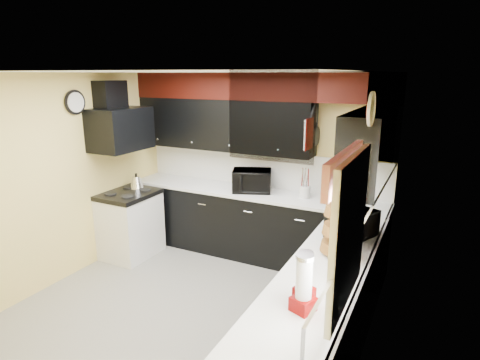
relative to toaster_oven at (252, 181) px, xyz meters
The scene contains 35 objects.
ground 1.85m from the toaster_oven, 90.48° to the right, with size 3.60×3.60×0.00m, color gray.
wall_back 0.35m from the toaster_oven, 92.32° to the left, with size 3.60×0.06×2.50m, color #E0C666.
wall_right 2.33m from the toaster_oven, 39.87° to the right, with size 0.06×3.60×2.50m, color #E0C666.
wall_left 2.35m from the toaster_oven, 140.52° to the right, with size 0.06×3.60×2.50m, color #E0C666.
ceiling 2.05m from the toaster_oven, 90.48° to the right, with size 3.60×3.60×0.06m, color white.
cab_back 0.64m from the toaster_oven, 150.37° to the left, with size 3.60×0.60×0.90m, color black.
cab_right 2.42m from the toaster_oven, 50.32° to the right, with size 0.60×3.00×0.90m, color black.
counter_back 0.17m from the toaster_oven, 150.37° to the left, with size 3.62×0.64×0.04m, color white.
counter_right 2.34m from the toaster_oven, 50.32° to the right, with size 0.64×3.02×0.04m, color white.
splash_back 0.31m from the toaster_oven, 92.40° to the left, with size 3.60×0.02×0.50m, color white.
splash_right 2.32m from the toaster_oven, 40.03° to the right, with size 0.02×3.60×0.50m, color white.
upper_back 0.89m from the toaster_oven, 165.55° to the left, with size 2.60×0.35×0.70m, color black.
upper_right 1.86m from the toaster_oven, 20.19° to the right, with size 0.35×1.80×0.70m, color black.
soffit_back 1.24m from the toaster_oven, 95.59° to the left, with size 3.60×0.36×0.35m, color black.
soffit_right 2.63m from the toaster_oven, 46.14° to the right, with size 0.36×3.24×0.35m, color black.
stove 1.81m from the toaster_oven, 153.84° to the right, with size 0.60×0.75×0.86m, color white.
cooktop 1.70m from the toaster_oven, 153.84° to the right, with size 0.62×0.77×0.06m, color black.
hood 1.86m from the toaster_oven, 154.57° to the right, with size 0.50×0.78×0.55m, color black.
hood_duct 2.16m from the toaster_oven, 156.30° to the right, with size 0.24×0.40×0.40m, color black.
window 3.01m from the toaster_oven, 53.47° to the right, with size 0.03×0.86×0.96m, color white, non-canonical shape.
valance 3.07m from the toaster_oven, 54.33° to the right, with size 0.04×0.88×0.20m, color red.
pan_top 1.22m from the toaster_oven, ahead, with size 0.03×0.22×0.40m, color black, non-canonical shape.
pan_mid 1.05m from the toaster_oven, ahead, with size 0.03×0.28×0.46m, color black, non-canonical shape.
pan_low 1.04m from the toaster_oven, 13.04° to the left, with size 0.03×0.24×0.42m, color black, non-canonical shape.
cut_board 1.10m from the toaster_oven, 13.28° to the right, with size 0.03×0.26×0.35m, color white.
baskets 2.09m from the toaster_oven, 43.75° to the right, with size 0.27×0.27×0.50m, color brown, non-canonical shape.
clock 2.42m from the toaster_oven, 145.11° to the right, with size 0.03×0.30×0.30m, color black, non-canonical shape.
deco_plate 2.80m from the toaster_oven, 46.36° to the right, with size 0.03×0.24×0.24m, color white, non-canonical shape.
toaster_oven is the anchor object (origin of this frame).
microwave 1.82m from the toaster_oven, 32.71° to the right, with size 0.47×0.32×0.26m, color black.
utensil_crock 0.73m from the toaster_oven, ahead, with size 0.14×0.14×0.15m, color silver.
knife_block 1.09m from the toaster_oven, ahead, with size 0.10×0.13×0.21m, color black.
kettle 1.64m from the toaster_oven, 161.40° to the right, with size 0.19×0.19×0.17m, color silver, non-canonical shape.
dispenser_a 2.72m from the toaster_oven, 57.20° to the right, with size 0.12×0.12×0.33m, color #610C0F, non-canonical shape.
dispenser_b 2.85m from the toaster_oven, 58.03° to the right, with size 0.14×0.14×0.38m, color #640900, non-canonical shape.
Camera 1 is at (2.21, -3.24, 2.49)m, focal length 30.00 mm.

